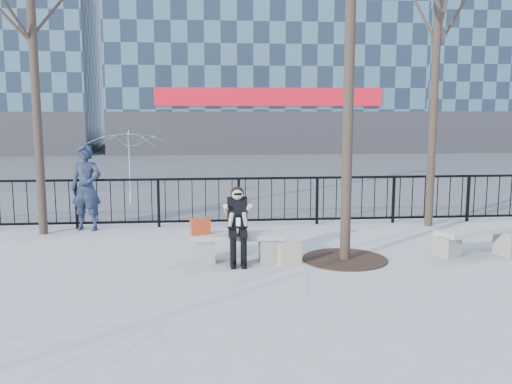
{
  "coord_description": "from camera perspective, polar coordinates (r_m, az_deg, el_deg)",
  "views": [
    {
      "loc": [
        -0.52,
        -9.73,
        2.7
      ],
      "look_at": [
        0.4,
        0.8,
        1.1
      ],
      "focal_mm": 40.0,
      "sensor_mm": 36.0,
      "label": 1
    }
  ],
  "objects": [
    {
      "name": "handbag",
      "position": [
        9.96,
        -5.6,
        -3.42
      ],
      "size": [
        0.37,
        0.23,
        0.28
      ],
      "primitive_type": "cube",
      "rotation": [
        0.0,
        0.0,
        0.23
      ],
      "color": "#AC3415",
      "rests_on": "bench_main"
    },
    {
      "name": "seated_woman",
      "position": [
        9.79,
        -1.84,
        -3.36
      ],
      "size": [
        0.5,
        0.64,
        1.34
      ],
      "color": "black",
      "rests_on": "ground"
    },
    {
      "name": "railing",
      "position": [
        12.92,
        -2.62,
        -0.97
      ],
      "size": [
        14.0,
        0.06,
        1.1
      ],
      "color": "black",
      "rests_on": "ground"
    },
    {
      "name": "standing_man",
      "position": [
        12.91,
        -16.6,
        0.4
      ],
      "size": [
        0.77,
        0.6,
        1.88
      ],
      "primitive_type": "imported",
      "rotation": [
        0.0,
        0.0,
        -0.23
      ],
      "color": "black",
      "rests_on": "ground"
    },
    {
      "name": "street_surface",
      "position": [
        24.88,
        -3.78,
        2.36
      ],
      "size": [
        60.0,
        23.0,
        0.01
      ],
      "primitive_type": "cube",
      "color": "#474747",
      "rests_on": "ground"
    },
    {
      "name": "tree_grate",
      "position": [
        10.28,
        8.86,
        -6.65
      ],
      "size": [
        1.5,
        1.5,
        0.02
      ],
      "primitive_type": "cylinder",
      "color": "black",
      "rests_on": "ground"
    },
    {
      "name": "bench_main",
      "position": [
        10.03,
        -1.89,
        -5.23
      ],
      "size": [
        1.65,
        0.46,
        0.49
      ],
      "color": "slate",
      "rests_on": "ground"
    },
    {
      "name": "vendor_umbrella",
      "position": [
        15.7,
        -12.63,
        2.35
      ],
      "size": [
        3.05,
        3.07,
        2.09
      ],
      "primitive_type": "imported",
      "rotation": [
        0.0,
        0.0,
        -0.43
      ],
      "color": "yellow",
      "rests_on": "ground"
    },
    {
      "name": "shopping_bag",
      "position": [
        9.83,
        3.37,
        -6.22
      ],
      "size": [
        0.42,
        0.25,
        0.37
      ],
      "primitive_type": "cube",
      "rotation": [
        0.0,
        0.0,
        0.28
      ],
      "color": "#CEB192",
      "rests_on": "ground"
    },
    {
      "name": "bench_second",
      "position": [
        11.16,
        21.3,
        -4.32
      ],
      "size": [
        1.73,
        0.48,
        0.51
      ],
      "rotation": [
        0.0,
        0.0,
        0.4
      ],
      "color": "slate",
      "rests_on": "ground"
    },
    {
      "name": "ground",
      "position": [
        10.11,
        -1.88,
        -6.89
      ],
      "size": [
        120.0,
        120.0,
        0.0
      ],
      "primitive_type": "plane",
      "color": "#969691",
      "rests_on": "ground"
    }
  ]
}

